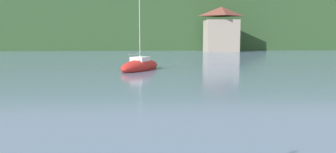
% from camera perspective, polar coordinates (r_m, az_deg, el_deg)
% --- Properties ---
extents(wooded_hillside, '(352.00, 71.28, 30.37)m').
position_cam_1_polar(wooded_hillside, '(118.30, -0.52, 7.98)').
color(wooded_hillside, '#2D4C28').
rests_on(wooded_hillside, ground_plane).
extents(shore_building_westcentral, '(7.23, 6.00, 9.66)m').
position_cam_1_polar(shore_building_westcentral, '(73.80, 9.08, 7.88)').
color(shore_building_westcentral, gray).
rests_on(shore_building_westcentral, ground_plane).
extents(sailboat_far_3, '(4.77, 6.69, 8.62)m').
position_cam_1_polar(sailboat_far_3, '(32.62, -4.80, 1.77)').
color(sailboat_far_3, red).
rests_on(sailboat_far_3, ground_plane).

